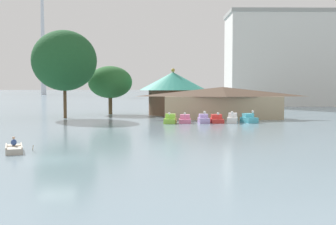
{
  "coord_description": "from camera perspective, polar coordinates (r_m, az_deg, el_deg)",
  "views": [
    {
      "loc": [
        7.26,
        -28.46,
        4.94
      ],
      "look_at": [
        7.95,
        18.25,
        2.16
      ],
      "focal_mm": 44.28,
      "sensor_mm": 36.0,
      "label": 1
    }
  ],
  "objects": [
    {
      "name": "pedal_boat_pink",
      "position": [
        58.55,
        2.34,
        -0.98
      ],
      "size": [
        1.83,
        2.74,
        1.57
      ],
      "rotation": [
        0.0,
        0.0,
        -1.63
      ],
      "color": "pink",
      "rests_on": "ground"
    },
    {
      "name": "pedal_boat_lavender",
      "position": [
        58.75,
        4.93,
        -0.93
      ],
      "size": [
        1.48,
        3.0,
        1.76
      ],
      "rotation": [
        0.0,
        0.0,
        -1.55
      ],
      "color": "#B299D8",
      "rests_on": "ground"
    },
    {
      "name": "pedal_boat_lime",
      "position": [
        57.85,
        0.33,
        -0.98
      ],
      "size": [
        1.94,
        2.85,
        1.61
      ],
      "rotation": [
        0.0,
        0.0,
        -1.71
      ],
      "color": "#8CCC3F",
      "rests_on": "ground"
    },
    {
      "name": "pedal_boat_red",
      "position": [
        59.33,
        6.72,
        -0.94
      ],
      "size": [
        1.74,
        2.97,
        1.56
      ],
      "rotation": [
        0.0,
        0.0,
        -1.55
      ],
      "color": "red",
      "rests_on": "ground"
    },
    {
      "name": "ground_plane",
      "position": [
        29.78,
        -15.03,
        -6.26
      ],
      "size": [
        2000.0,
        2000.0,
        0.0
      ],
      "primitive_type": "plane",
      "color": "gray"
    },
    {
      "name": "pedal_boat_cyan",
      "position": [
        60.07,
        11.07,
        -0.87
      ],
      "size": [
        2.3,
        2.85,
        1.8
      ],
      "rotation": [
        0.0,
        0.0,
        -1.25
      ],
      "color": "#4CB7CC",
      "rests_on": "ground"
    },
    {
      "name": "boathouse",
      "position": [
        66.55,
        7.5,
        1.42
      ],
      "size": [
        19.82,
        5.81,
        5.1
      ],
      "color": "tan",
      "rests_on": "ground"
    },
    {
      "name": "rowboat_with_rower",
      "position": [
        34.08,
        -20.45,
        -4.71
      ],
      "size": [
        3.2,
        3.43,
        1.33
      ],
      "rotation": [
        0.0,
        0.0,
        5.06
      ],
      "color": "#ADA393",
      "rests_on": "ground"
    },
    {
      "name": "shoreline_tree_mid",
      "position": [
        78.36,
        -7.96,
        4.15
      ],
      "size": [
        8.21,
        8.21,
        9.02
      ],
      "color": "brown",
      "rests_on": "ground"
    },
    {
      "name": "green_roof_pavilion",
      "position": [
        76.18,
        0.69,
        3.12
      ],
      "size": [
        12.45,
        12.45,
        8.54
      ],
      "color": "brown",
      "rests_on": "ground"
    },
    {
      "name": "shoreline_tree_tall_left",
      "position": [
        70.16,
        -14.07,
        6.94
      ],
      "size": [
        10.51,
        10.51,
        14.33
      ],
      "color": "brown",
      "rests_on": "ground"
    },
    {
      "name": "pedal_boat_white",
      "position": [
        59.44,
        8.88,
        -0.86
      ],
      "size": [
        2.01,
        3.19,
        1.71
      ],
      "rotation": [
        0.0,
        0.0,
        -1.79
      ],
      "color": "white",
      "rests_on": "ground"
    },
    {
      "name": "background_building_block",
      "position": [
        120.04,
        16.29,
        7.04
      ],
      "size": [
        34.33,
        14.12,
        25.64
      ],
      "color": "silver",
      "rests_on": "ground"
    }
  ]
}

